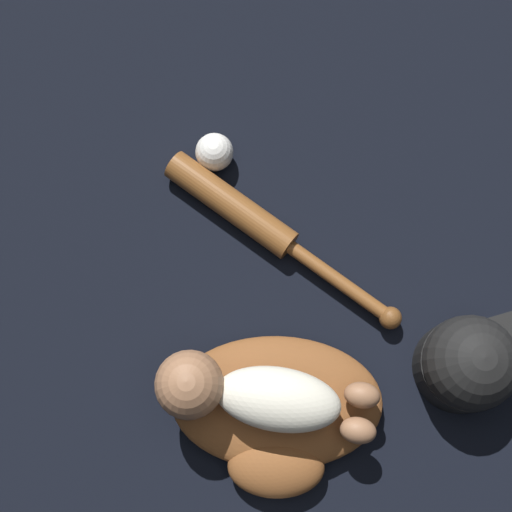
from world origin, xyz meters
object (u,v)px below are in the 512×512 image
at_px(baby_figure, 247,394).
at_px(baseball_bat, 255,221).
at_px(baseball_cap, 469,364).
at_px(baseball_glove, 277,412).
at_px(baseball, 214,152).

distance_m(baby_figure, baseball_bat, 0.34).
bearing_deg(baseball_cap, baby_figure, 10.55).
bearing_deg(baby_figure, baseball_glove, 155.14).
height_order(baseball, baseball_cap, baseball_cap).
height_order(baby_figure, baseball_cap, baby_figure).
xyz_separation_m(baby_figure, baseball_cap, (-0.38, -0.07, -0.05)).
bearing_deg(baseball, baseball_bat, 121.97).
height_order(baseball_bat, baseball, baseball).
bearing_deg(baseball_cap, baseball_glove, 16.18).
bearing_deg(baseball_bat, baseball_glove, 98.64).
bearing_deg(baseball, baseball_cap, 140.20).
relative_size(baseball_glove, baseball_bat, 0.83).
distance_m(baseball_glove, baby_figure, 0.10).
height_order(baseball_glove, baseball_bat, baseball_glove).
relative_size(baseball, baseball_cap, 0.29).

